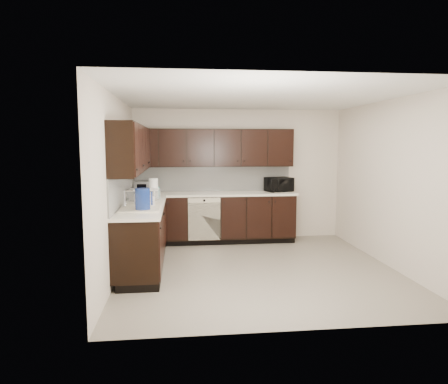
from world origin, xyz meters
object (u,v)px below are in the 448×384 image
object	(u,v)px
microwave	(279,184)
toaster_oven	(146,187)
sink	(141,212)
storage_bin	(144,195)
blue_pitcher	(143,200)

from	to	relation	value
microwave	toaster_oven	world-z (taller)	microwave
sink	microwave	size ratio (longest dim) A/B	1.69
storage_bin	blue_pitcher	bearing A→B (deg)	-85.79
sink	microwave	world-z (taller)	microwave
storage_bin	blue_pitcher	distance (m)	1.04
sink	storage_bin	world-z (taller)	sink
toaster_oven	storage_bin	size ratio (longest dim) A/B	0.81
microwave	toaster_oven	bearing A→B (deg)	163.66
microwave	storage_bin	xyz separation A→B (m)	(-2.46, -0.95, -0.05)
sink	toaster_oven	world-z (taller)	sink
storage_bin	microwave	bearing A→B (deg)	21.14
sink	blue_pitcher	bearing A→B (deg)	-76.92
toaster_oven	microwave	bearing A→B (deg)	17.13
sink	toaster_oven	xyz separation A→B (m)	(-0.07, 1.72, 0.17)
storage_bin	sink	bearing A→B (deg)	-88.15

